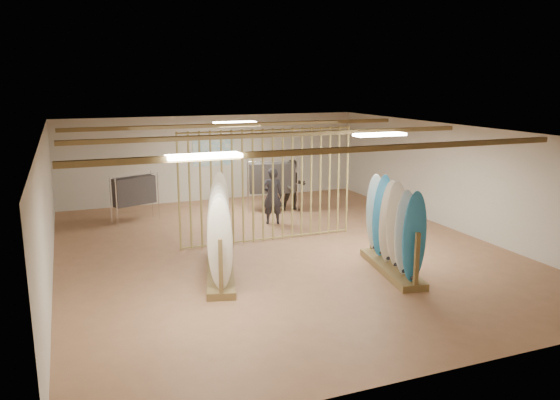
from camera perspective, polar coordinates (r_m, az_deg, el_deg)
name	(u,v)px	position (r m, az deg, el deg)	size (l,w,h in m)	color
floor	(280,249)	(13.00, 0.00, -5.17)	(12.00, 12.00, 0.00)	#996A4A
ceiling	(280,131)	(12.44, 0.00, 7.22)	(12.00, 12.00, 0.00)	gray
wall_back	(214,158)	(18.28, -6.96, 4.38)	(12.00, 12.00, 0.00)	beige
wall_front	(447,276)	(7.59, 17.07, -7.61)	(12.00, 12.00, 0.00)	beige
wall_left	(47,210)	(11.80, -23.20, -0.98)	(12.00, 12.00, 0.00)	beige
wall_right	(455,178)	(15.18, 17.85, 2.23)	(12.00, 12.00, 0.00)	beige
ceiling_slats	(280,135)	(12.45, 0.00, 6.85)	(9.50, 6.12, 0.10)	olive
light_panels	(280,134)	(12.44, 0.00, 6.94)	(1.20, 0.35, 0.06)	white
bamboo_partition	(268,186)	(13.38, -1.26, 1.52)	(4.45, 0.05, 2.78)	#A2914F
poster	(214,152)	(18.23, -6.96, 5.00)	(1.40, 0.03, 0.90)	#378DC3
rack_left	(220,244)	(11.21, -6.33, -4.58)	(1.21, 2.82, 1.94)	olive
rack_right	(393,241)	(11.58, 11.68, -4.22)	(0.96, 2.46, 1.94)	olive
clothing_rack_a	(134,191)	(15.79, -14.97, 0.92)	(1.23, 0.74, 1.38)	silver
clothing_rack_b	(272,178)	(16.51, -0.82, 2.32)	(1.44, 0.71, 1.59)	silver
shopper_a	(272,192)	(15.08, -0.81, 0.82)	(0.65, 0.44, 1.79)	#222127
shopper_b	(293,182)	(16.61, 1.39, 1.88)	(0.86, 0.67, 1.78)	#342E28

